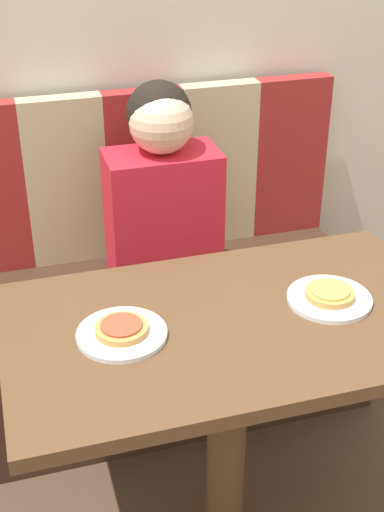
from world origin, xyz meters
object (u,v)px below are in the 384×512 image
plate_right (329,299)px  plate_left (122,334)px  pizza_right (330,293)px  pizza_left (121,328)px  person (162,189)px

plate_right → plate_left: bearing=180.0°
plate_left → pizza_right: (0.50, -0.00, 0.02)m
plate_left → pizza_right: bearing=-0.0°
pizza_left → pizza_right: bearing=0.0°
pizza_left → pizza_right: same height
plate_left → pizza_right: size_ratio=1.72×
person → pizza_right: bearing=-67.9°
person → pizza_right: 0.67m
pizza_right → plate_left: bearing=180.0°
person → plate_right: person is taller
person → plate_left: bearing=-112.1°
plate_left → pizza_left: size_ratio=1.72×
pizza_right → pizza_left: bearing=180.0°
pizza_left → pizza_right: size_ratio=1.00×
plate_right → pizza_left: 0.50m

